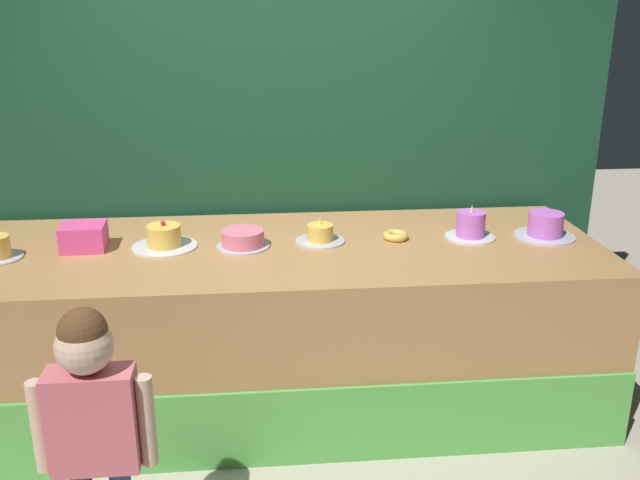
% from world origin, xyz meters
% --- Properties ---
extents(ground_plane, '(12.00, 12.00, 0.00)m').
position_xyz_m(ground_plane, '(0.00, 0.00, 0.00)').
color(ground_plane, '#BCB29E').
extents(stage_platform, '(3.43, 1.25, 0.92)m').
position_xyz_m(stage_platform, '(0.00, 0.61, 0.46)').
color(stage_platform, '#B27F4C').
rests_on(stage_platform, ground_plane).
extents(curtain_backdrop, '(4.10, 0.08, 2.76)m').
position_xyz_m(curtain_backdrop, '(0.00, 1.33, 1.38)').
color(curtain_backdrop, '#19472D').
rests_on(curtain_backdrop, ground_plane).
extents(child_figure, '(0.45, 0.21, 1.16)m').
position_xyz_m(child_figure, '(-0.75, -0.64, 0.75)').
color(child_figure, '#3F4C8C').
rests_on(child_figure, ground_plane).
extents(pink_box, '(0.23, 0.21, 0.14)m').
position_xyz_m(pink_box, '(-1.04, 0.67, 0.99)').
color(pink_box, '#F54A99').
rests_on(pink_box, stage_platform).
extents(donut, '(0.14, 0.14, 0.04)m').
position_xyz_m(donut, '(0.63, 0.67, 0.95)').
color(donut, '#F2BF4C').
rests_on(donut, stage_platform).
extents(cake_left, '(0.35, 0.35, 0.15)m').
position_xyz_m(cake_left, '(-0.63, 0.65, 0.98)').
color(cake_left, silver).
rests_on(cake_left, stage_platform).
extents(cake_center_left, '(0.28, 0.28, 0.09)m').
position_xyz_m(cake_center_left, '(-0.21, 0.62, 0.97)').
color(cake_center_left, silver).
rests_on(cake_center_left, stage_platform).
extents(cake_center_right, '(0.27, 0.27, 0.14)m').
position_xyz_m(cake_center_right, '(0.21, 0.67, 0.96)').
color(cake_center_right, silver).
rests_on(cake_center_right, stage_platform).
extents(cake_right, '(0.28, 0.28, 0.19)m').
position_xyz_m(cake_right, '(1.04, 0.66, 0.99)').
color(cake_right, silver).
rests_on(cake_right, stage_platform).
extents(cake_far_right, '(0.33, 0.33, 0.14)m').
position_xyz_m(cake_far_right, '(1.46, 0.63, 0.99)').
color(cake_far_right, silver).
rests_on(cake_far_right, stage_platform).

